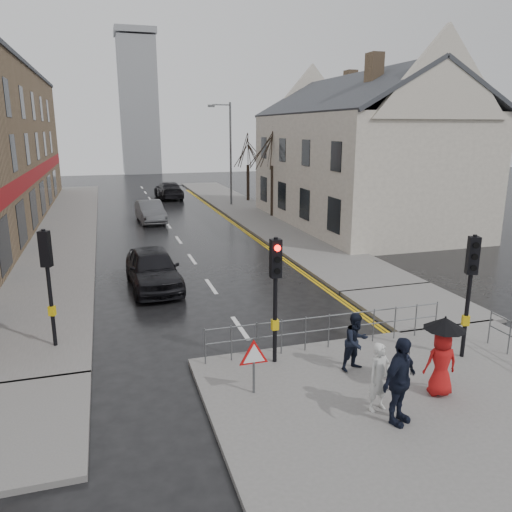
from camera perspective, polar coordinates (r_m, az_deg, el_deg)
ground at (r=13.48m, az=1.60°, el=-12.94°), size 120.00×120.00×0.00m
near_pavement at (r=12.07m, az=21.64°, el=-17.20°), size 10.00×9.00×0.14m
left_pavement at (r=34.99m, az=-21.02°, el=3.38°), size 4.00×44.00×0.14m
right_pavement at (r=38.28m, az=-1.01°, el=5.22°), size 4.00×40.00×0.14m
pavement_bridge_right at (r=18.71m, az=17.87°, el=-5.41°), size 4.00×4.20×0.14m
building_right_cream at (r=33.37m, az=11.70°, el=11.71°), size 9.00×16.40×10.10m
church_tower at (r=73.60m, az=-13.25°, el=16.25°), size 5.00×5.00×18.00m
traffic_signal_near_left at (r=12.79m, az=2.24°, el=-2.59°), size 0.28×0.27×3.40m
traffic_signal_near_right at (r=14.23m, az=23.33°, el=-2.02°), size 0.34×0.33×3.40m
traffic_signal_far_left at (r=14.93m, az=-22.74°, el=-1.23°), size 0.34×0.33×3.40m
guard_railing_front at (r=14.30m, az=8.35°, el=-7.64°), size 7.14×0.04×1.00m
warning_sign at (r=11.77m, az=-0.25°, el=-11.54°), size 0.80×0.07×1.35m
street_lamp at (r=40.54m, az=-3.17°, el=12.30°), size 1.83×0.25×8.00m
tree_near at (r=35.24m, az=1.93°, el=12.70°), size 2.40×2.40×6.58m
tree_far at (r=43.04m, az=-0.93°, el=12.07°), size 2.40×2.40×5.64m
pedestrian_a at (r=11.52m, az=13.92°, el=-13.28°), size 0.64×0.48×1.57m
pedestrian_b at (r=13.17m, az=11.37°, el=-9.57°), size 0.87×0.76×1.53m
pedestrian_with_umbrella at (r=12.42m, az=20.51°, el=-10.17°), size 0.96×0.96×1.91m
pedestrian_d at (r=11.08m, az=16.10°, el=-13.56°), size 1.22×0.92×1.92m
car_parked at (r=20.15m, az=-11.69°, el=-1.41°), size 2.11×4.79×1.60m
car_mid at (r=34.50m, az=-11.99°, el=4.99°), size 1.85×4.49×1.45m
car_far at (r=46.03m, az=-9.94°, el=7.42°), size 2.30×5.24×1.50m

